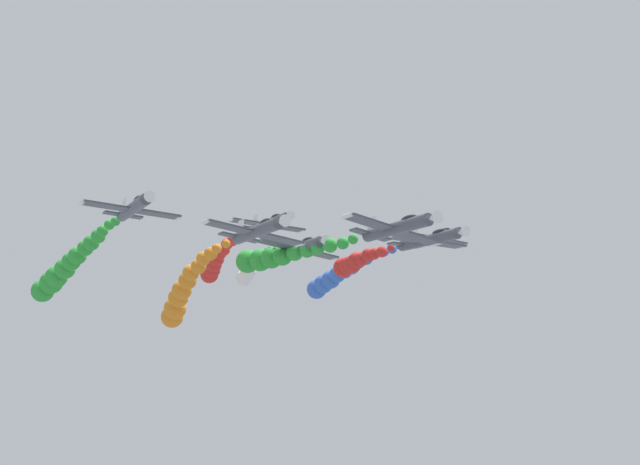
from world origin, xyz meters
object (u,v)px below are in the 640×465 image
airplane_high_slot (270,223)px  airplane_trailing (134,208)px  airplane_right_inner (257,231)px  airplane_lead (397,228)px  airplane_right_outer (436,237)px  airplane_left_outer (300,247)px  airplane_left_inner (429,240)px

airplane_high_slot → airplane_trailing: bearing=22.7°
airplane_right_inner → airplane_trailing: size_ratio=1.00×
airplane_lead → airplane_high_slot: bearing=-89.1°
airplane_right_inner → airplane_right_outer: airplane_right_outer is taller
airplane_lead → airplane_left_outer: 16.22m
airplane_lead → airplane_left_inner: bearing=-141.3°
airplane_left_inner → airplane_high_slot: 20.38m
airplane_left_outer → airplane_lead: bearing=93.3°
airplane_right_inner → airplane_left_outer: 11.99m
airplane_right_inner → airplane_left_outer: airplane_left_outer is taller
airplane_lead → airplane_trailing: bearing=-44.2°
airplane_lead → airplane_trailing: size_ratio=1.00×
airplane_left_outer → airplane_right_outer: size_ratio=1.00×
airplane_trailing → airplane_left_outer: bearing=175.5°
airplane_trailing → airplane_lead: bearing=135.8°
airplane_left_inner → airplane_high_slot: bearing=-61.6°
airplane_trailing → airplane_high_slot: bearing=-157.3°
airplane_right_inner → airplane_right_outer: (-27.16, -9.13, 3.06)m
airplane_left_inner → airplane_left_outer: size_ratio=1.00×
airplane_trailing → airplane_high_slot: airplane_high_slot is taller
airplane_right_outer → airplane_high_slot: bearing=-23.9°
airplane_left_inner → airplane_trailing: bearing=-20.6°
airplane_left_inner → airplane_right_outer: airplane_right_outer is taller
airplane_high_slot → airplane_left_inner: bearing=118.4°
airplane_right_inner → airplane_high_slot: size_ratio=1.00×
airplane_right_outer → airplane_trailing: (35.73, -0.60, -0.03)m
airplane_lead → airplane_left_inner: airplane_left_inner is taller
airplane_right_outer → airplane_lead: bearing=43.8°
airplane_lead → airplane_high_slot: (0.40, -24.94, 4.49)m
airplane_lead → airplane_right_outer: (-17.66, -16.95, 3.18)m
airplane_right_inner → airplane_high_slot: bearing=-118.0°
airplane_right_inner → airplane_trailing: bearing=-48.6°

